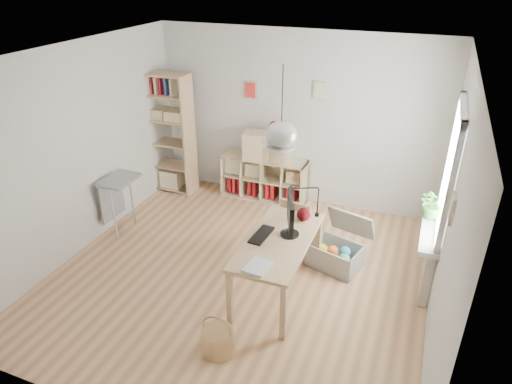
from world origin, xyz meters
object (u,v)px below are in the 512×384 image
(chair, at_px, (289,232))
(monitor, at_px, (290,214))
(cube_shelf, at_px, (263,181))
(desk, at_px, (278,246))
(drawer_chest, at_px, (268,146))
(tall_bookshelf, at_px, (168,129))
(storage_chest, at_px, (338,250))

(chair, height_order, monitor, monitor)
(cube_shelf, bearing_deg, desk, -65.39)
(monitor, xyz_separation_m, drawer_chest, (-1.02, 2.05, -0.08))
(tall_bookshelf, xyz_separation_m, monitor, (2.67, -1.81, -0.07))
(chair, bearing_deg, drawer_chest, 130.06)
(chair, xyz_separation_m, storage_chest, (0.60, 0.23, -0.27))
(desk, bearing_deg, storage_chest, 55.98)
(chair, relative_size, storage_chest, 0.99)
(monitor, bearing_deg, drawer_chest, 96.26)
(desk, distance_m, drawer_chest, 2.40)
(cube_shelf, relative_size, tall_bookshelf, 0.70)
(desk, relative_size, drawer_chest, 1.97)
(desk, xyz_separation_m, tall_bookshelf, (-2.59, 1.95, 0.43))
(tall_bookshelf, distance_m, chair, 2.95)
(chair, relative_size, drawer_chest, 1.13)
(desk, distance_m, chair, 0.61)
(tall_bookshelf, distance_m, drawer_chest, 1.67)
(desk, bearing_deg, drawer_chest, 113.15)
(cube_shelf, distance_m, storage_chest, 2.12)
(desk, height_order, monitor, monitor)
(tall_bookshelf, relative_size, drawer_chest, 2.63)
(cube_shelf, xyz_separation_m, drawer_chest, (0.09, -0.04, 0.64))
(desk, xyz_separation_m, chair, (-0.05, 0.58, -0.17))
(cube_shelf, relative_size, storage_chest, 1.62)
(storage_chest, bearing_deg, chair, -142.53)
(tall_bookshelf, bearing_deg, desk, -37.01)
(desk, distance_m, tall_bookshelf, 3.27)
(monitor, bearing_deg, storage_chest, 35.44)
(cube_shelf, relative_size, monitor, 2.64)
(tall_bookshelf, relative_size, monitor, 3.77)
(chair, bearing_deg, tall_bookshelf, 162.80)
(storage_chest, xyz_separation_m, monitor, (-0.46, -0.67, 0.80))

